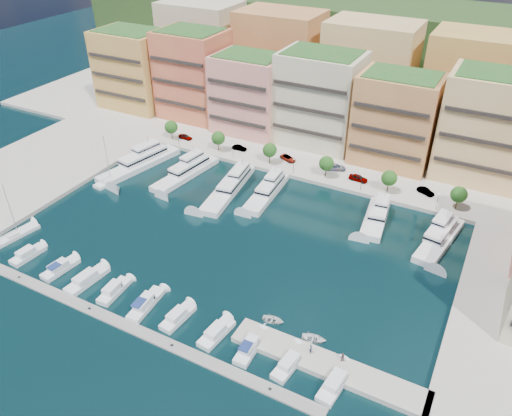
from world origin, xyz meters
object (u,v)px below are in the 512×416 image
at_px(lamppost_1, 233,149).
at_px(cruiser_2, 87,280).
at_px(yacht_3, 268,190).
at_px(lamppost_4, 438,198).
at_px(tree_2, 270,150).
at_px(tree_5, 459,195).
at_px(tree_0, 171,127).
at_px(yacht_5, 377,216).
at_px(cruiser_8, 289,364).
at_px(car_2, 288,158).
at_px(cruiser_4, 146,304).
at_px(yacht_2, 230,185).
at_px(cruiser_9, 335,383).
at_px(cruiser_7, 250,347).
at_px(yacht_6, 440,237).
at_px(tree_1, 218,138).
at_px(cruiser_0, 28,255).
at_px(person_1, 342,357).
at_px(car_3, 335,167).
at_px(sailboat_0, 16,235).
at_px(car_5, 426,191).
at_px(cruiser_1, 60,268).
at_px(lamppost_3, 362,180).
at_px(tree_4, 389,178).
at_px(car_1, 239,148).
at_px(cruiser_5, 178,317).
at_px(lamppost_2, 294,163).
at_px(tender_0, 273,320).
at_px(lamppost_0, 178,136).
at_px(tree_3, 326,163).
at_px(yacht_1, 187,172).
at_px(sailboat_2, 110,181).
at_px(yacht_0, 142,162).
at_px(car_0, 185,137).
at_px(person_0, 311,349).
at_px(cruiser_3, 114,291).
at_px(tender_2, 314,339).

bearing_deg(lamppost_1, cruiser_2, -89.71).
bearing_deg(yacht_3, lamppost_4, 16.20).
relative_size(tree_2, tree_5, 1.00).
xyz_separation_m(tree_0, yacht_5, (64.88, -11.83, -3.53)).
xyz_separation_m(cruiser_8, car_2, (-28.89, 61.68, 1.12)).
bearing_deg(yacht_5, cruiser_4, -121.64).
bearing_deg(yacht_5, cruiser_2, -132.63).
relative_size(yacht_2, cruiser_9, 2.89).
bearing_deg(cruiser_7, yacht_6, 64.44).
xyz_separation_m(tree_1, cruiser_0, (-9.83, -58.08, -4.20)).
height_order(cruiser_2, person_1, person_1).
bearing_deg(car_3, lamppost_1, 79.84).
distance_m(sailboat_0, car_2, 69.04).
height_order(lamppost_1, car_5, lamppost_1).
distance_m(yacht_2, yacht_6, 50.17).
xyz_separation_m(tree_1, lamppost_4, (60.00, -2.30, -0.92)).
bearing_deg(person_1, cruiser_1, -21.53).
xyz_separation_m(lamppost_3, yacht_2, (-29.03, -13.31, -2.62)).
bearing_deg(sailboat_0, cruiser_7, -3.68).
bearing_deg(tree_0, tree_4, 0.00).
distance_m(cruiser_0, cruiser_7, 51.46).
height_order(lamppost_4, cruiser_4, lamppost_4).
height_order(tree_2, car_1, tree_2).
height_order(tree_5, car_3, tree_5).
height_order(tree_5, cruiser_5, tree_5).
relative_size(lamppost_2, tender_0, 1.09).
height_order(lamppost_0, cruiser_5, lamppost_0).
bearing_deg(tree_0, lamppost_3, -2.27).
bearing_deg(lamppost_1, yacht_3, -34.22).
relative_size(tree_3, yacht_1, 0.25).
relative_size(sailboat_2, tender_0, 3.43).
bearing_deg(tree_1, car_5, 3.32).
xyz_separation_m(tree_1, tender_0, (42.20, -50.71, -4.34)).
relative_size(tree_0, car_5, 1.30).
height_order(yacht_1, cruiser_5, yacht_1).
bearing_deg(car_5, lamppost_3, 135.68).
bearing_deg(sailboat_2, yacht_0, 81.74).
relative_size(sailboat_2, car_0, 3.11).
relative_size(lamppost_2, yacht_0, 0.16).
bearing_deg(yacht_2, lamppost_2, 50.35).
relative_size(cruiser_5, sailboat_0, 0.56).
xyz_separation_m(tree_4, cruiser_4, (-27.64, -58.12, -4.17)).
xyz_separation_m(lamppost_1, lamppost_3, (36.00, 0.00, 0.00)).
height_order(yacht_0, person_0, yacht_0).
bearing_deg(car_2, car_3, -63.10).
bearing_deg(cruiser_9, cruiser_1, -179.99).
relative_size(cruiser_0, car_1, 1.77).
xyz_separation_m(yacht_1, person_0, (51.48, -40.23, 0.82)).
distance_m(cruiser_1, cruiser_3, 13.70).
bearing_deg(tender_2, sailboat_2, 57.17).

